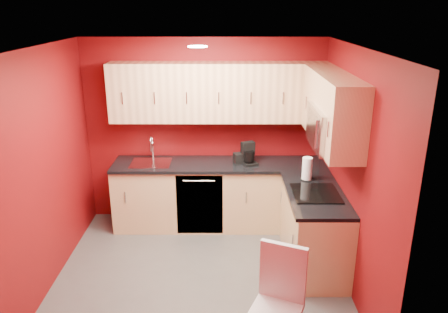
{
  "coord_description": "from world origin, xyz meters",
  "views": [
    {
      "loc": [
        0.28,
        -4.22,
        2.88
      ],
      "look_at": [
        0.27,
        0.55,
        1.22
      ],
      "focal_mm": 35.0,
      "sensor_mm": 36.0,
      "label": 1
    }
  ],
  "objects_px": {
    "sink": "(151,160)",
    "coffee_maker": "(250,154)",
    "dining_chair": "(276,307)",
    "microwave": "(331,128)",
    "paper_towel": "(307,169)",
    "napkin_holder": "(239,158)"
  },
  "relations": [
    {
      "from": "microwave",
      "to": "paper_towel",
      "type": "relative_size",
      "value": 2.75
    },
    {
      "from": "napkin_holder",
      "to": "dining_chair",
      "type": "height_order",
      "value": "napkin_holder"
    },
    {
      "from": "paper_towel",
      "to": "coffee_maker",
      "type": "bearing_deg",
      "value": 140.39
    },
    {
      "from": "microwave",
      "to": "coffee_maker",
      "type": "relative_size",
      "value": 2.66
    },
    {
      "from": "microwave",
      "to": "coffee_maker",
      "type": "bearing_deg",
      "value": 129.83
    },
    {
      "from": "sink",
      "to": "coffee_maker",
      "type": "relative_size",
      "value": 1.82
    },
    {
      "from": "napkin_holder",
      "to": "microwave",
      "type": "bearing_deg",
      "value": -46.75
    },
    {
      "from": "napkin_holder",
      "to": "paper_towel",
      "type": "height_order",
      "value": "paper_towel"
    },
    {
      "from": "dining_chair",
      "to": "sink",
      "type": "bearing_deg",
      "value": 143.59
    },
    {
      "from": "sink",
      "to": "dining_chair",
      "type": "relative_size",
      "value": 0.52
    },
    {
      "from": "coffee_maker",
      "to": "dining_chair",
      "type": "xyz_separation_m",
      "value": [
        0.1,
        -2.35,
        -0.55
      ]
    },
    {
      "from": "sink",
      "to": "napkin_holder",
      "type": "bearing_deg",
      "value": -0.5
    },
    {
      "from": "paper_towel",
      "to": "sink",
      "type": "bearing_deg",
      "value": 163.18
    },
    {
      "from": "napkin_holder",
      "to": "paper_towel",
      "type": "relative_size",
      "value": 0.48
    },
    {
      "from": "sink",
      "to": "dining_chair",
      "type": "bearing_deg",
      "value": -59.77
    },
    {
      "from": "microwave",
      "to": "dining_chair",
      "type": "bearing_deg",
      "value": -116.37
    },
    {
      "from": "coffee_maker",
      "to": "dining_chair",
      "type": "bearing_deg",
      "value": -110.68
    },
    {
      "from": "coffee_maker",
      "to": "dining_chair",
      "type": "relative_size",
      "value": 0.28
    },
    {
      "from": "napkin_holder",
      "to": "dining_chair",
      "type": "distance_m",
      "value": 2.45
    },
    {
      "from": "coffee_maker",
      "to": "microwave",
      "type": "bearing_deg",
      "value": -73.29
    },
    {
      "from": "microwave",
      "to": "sink",
      "type": "height_order",
      "value": "microwave"
    },
    {
      "from": "paper_towel",
      "to": "dining_chair",
      "type": "bearing_deg",
      "value": -106.89
    }
  ]
}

